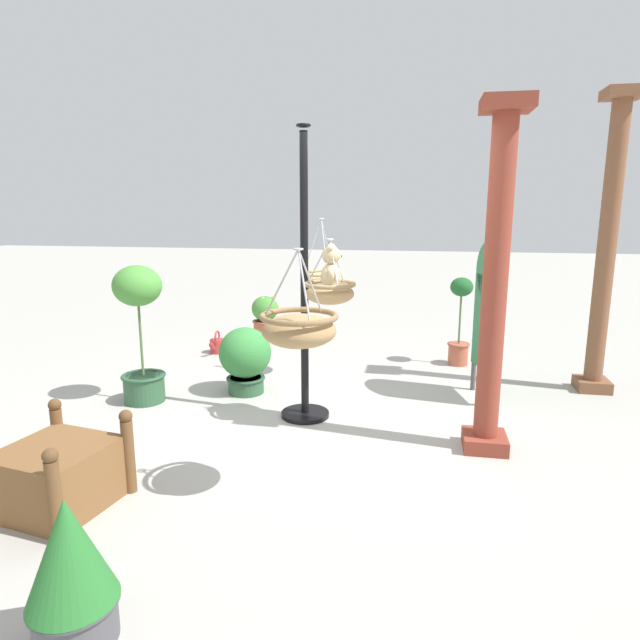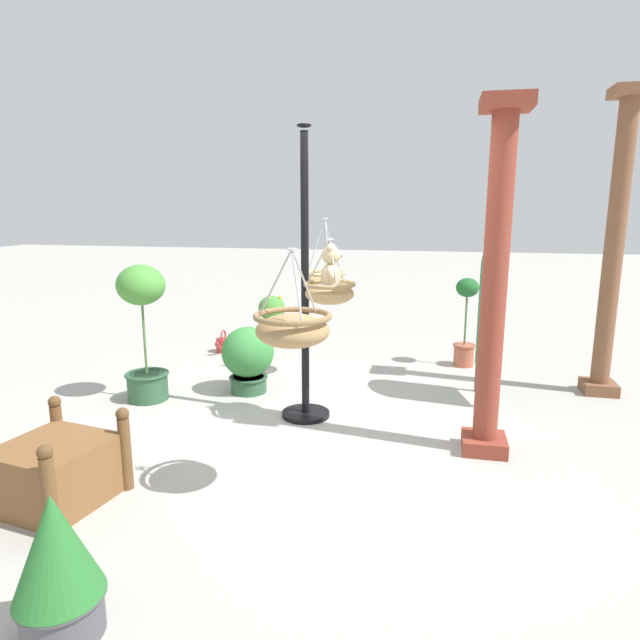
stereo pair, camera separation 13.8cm
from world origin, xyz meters
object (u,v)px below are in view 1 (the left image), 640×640
(hanging_basket_right_low, at_px, (299,328))
(potted_plant_small_succulent, at_px, (460,322))
(potted_plant_flowering_red, at_px, (71,571))
(watering_can, at_px, (217,345))
(wooden_planter_box, at_px, (58,473))
(hanging_basket_left_high, at_px, (321,279))
(greenhouse_pillar_left, at_px, (606,252))
(potted_plant_bushy_green, at_px, (245,358))
(teddy_bear, at_px, (332,271))
(potted_plant_fern_front, at_px, (265,317))
(potted_plant_conical_shrub, at_px, (140,325))
(greenhouse_pillar_right, at_px, (494,290))
(hanging_basket_with_teddy, at_px, (330,292))
(display_pole_central, at_px, (305,330))
(display_sign_board, at_px, (488,307))

(hanging_basket_right_low, distance_m, potted_plant_small_succulent, 3.68)
(potted_plant_flowering_red, relative_size, watering_can, 1.97)
(wooden_planter_box, xyz_separation_m, potted_plant_flowering_red, (0.98, 0.79, 0.12))
(hanging_basket_left_high, xyz_separation_m, greenhouse_pillar_left, (-0.09, 2.89, 0.33))
(potted_plant_bushy_green, bearing_deg, hanging_basket_right_low, 27.31)
(teddy_bear, height_order, potted_plant_fern_front, teddy_bear)
(hanging_basket_left_high, height_order, potted_plant_small_succulent, hanging_basket_left_high)
(potted_plant_conical_shrub, xyz_separation_m, watering_can, (-1.86, 0.05, -0.67))
(potted_plant_small_succulent, bearing_deg, teddy_bear, -29.88)
(hanging_basket_left_high, bearing_deg, teddy_bear, 14.16)
(hanging_basket_left_high, relative_size, hanging_basket_right_low, 1.25)
(teddy_bear, relative_size, potted_plant_bushy_green, 0.57)
(greenhouse_pillar_left, distance_m, potted_plant_bushy_green, 3.80)
(hanging_basket_right_low, bearing_deg, watering_can, -151.06)
(greenhouse_pillar_right, bearing_deg, wooden_planter_box, -63.74)
(wooden_planter_box, height_order, potted_plant_flowering_red, potted_plant_flowering_red)
(potted_plant_fern_front, height_order, watering_can, potted_plant_fern_front)
(hanging_basket_with_teddy, height_order, teddy_bear, hanging_basket_with_teddy)
(hanging_basket_right_low, xyz_separation_m, wooden_planter_box, (0.35, -1.51, -0.93))
(teddy_bear, xyz_separation_m, watering_can, (-2.10, -1.87, -1.26))
(display_pole_central, relative_size, watering_can, 7.33)
(hanging_basket_with_teddy, bearing_deg, hanging_basket_left_high, -166.69)
(wooden_planter_box, bearing_deg, display_sign_board, 131.78)
(wooden_planter_box, height_order, potted_plant_conical_shrub, potted_plant_conical_shrub)
(hanging_basket_left_high, bearing_deg, display_pole_central, 3.07)
(hanging_basket_left_high, distance_m, wooden_planter_box, 3.31)
(teddy_bear, bearing_deg, wooden_planter_box, -42.63)
(teddy_bear, distance_m, greenhouse_pillar_left, 2.92)
(greenhouse_pillar_right, bearing_deg, display_pole_central, -104.87)
(watering_can, bearing_deg, hanging_basket_right_low, 28.94)
(potted_plant_fern_front, distance_m, potted_plant_small_succulent, 2.79)
(hanging_basket_right_low, distance_m, display_sign_board, 2.64)
(potted_plant_flowering_red, bearing_deg, wooden_planter_box, -141.21)
(greenhouse_pillar_right, bearing_deg, hanging_basket_right_low, -51.30)
(greenhouse_pillar_right, relative_size, display_sign_board, 1.68)
(hanging_basket_right_low, distance_m, greenhouse_pillar_right, 1.64)
(hanging_basket_with_teddy, height_order, potted_plant_small_succulent, hanging_basket_with_teddy)
(potted_plant_fern_front, xyz_separation_m, potted_plant_conical_shrub, (2.67, -0.47, 0.44))
(display_pole_central, bearing_deg, potted_plant_fern_front, -156.99)
(display_pole_central, bearing_deg, hanging_basket_right_low, 10.74)
(greenhouse_pillar_left, distance_m, display_sign_board, 1.36)
(potted_plant_flowering_red, relative_size, potted_plant_conical_shrub, 0.51)
(display_pole_central, xyz_separation_m, potted_plant_conical_shrub, (-0.09, -1.65, -0.04))
(potted_plant_small_succulent, relative_size, watering_can, 3.07)
(display_pole_central, bearing_deg, greenhouse_pillar_right, 75.13)
(hanging_basket_right_low, xyz_separation_m, greenhouse_pillar_right, (-1.02, 1.28, 0.12))
(potted_plant_conical_shrub, bearing_deg, teddy_bear, 82.75)
(hanging_basket_with_teddy, relative_size, display_sign_board, 0.35)
(teddy_bear, relative_size, potted_plant_fern_front, 0.61)
(potted_plant_bushy_green, xyz_separation_m, display_sign_board, (-0.27, 2.40, 0.56))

